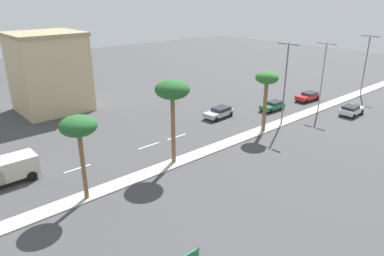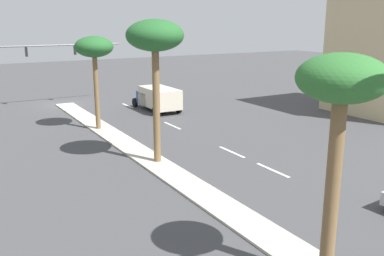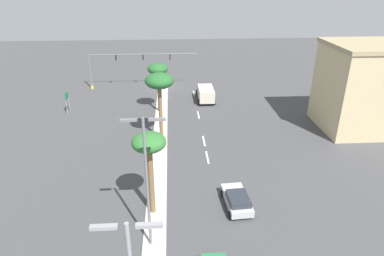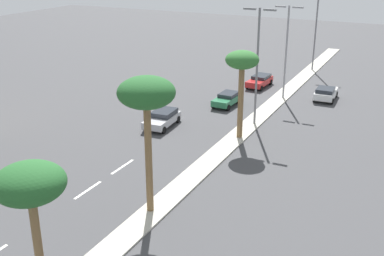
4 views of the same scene
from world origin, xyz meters
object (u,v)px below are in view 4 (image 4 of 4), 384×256
at_px(palm_tree_outboard, 242,64).
at_px(sedan_white_right, 326,93).
at_px(street_lamp_far, 257,58).
at_px(palm_tree_near, 30,187).
at_px(street_lamp_right, 316,26).
at_px(street_lamp_center, 287,45).
at_px(sedan_green_front, 227,99).
at_px(sedan_silver_rear, 162,118).
at_px(sedan_red_center, 260,81).
at_px(palm_tree_far, 146,96).

bearing_deg(palm_tree_outboard, sedan_white_right, 73.75).
height_order(street_lamp_far, sedan_white_right, street_lamp_far).
height_order(palm_tree_near, sedan_white_right, palm_tree_near).
distance_m(street_lamp_right, sedan_white_right, 14.18).
bearing_deg(street_lamp_center, sedan_green_front, -132.01).
distance_m(sedan_green_front, sedan_silver_rear, 8.77).
height_order(sedan_silver_rear, sedan_red_center, sedan_silver_rear).
xyz_separation_m(palm_tree_near, palm_tree_outboard, (-0.03, 23.60, 0.08)).
xyz_separation_m(palm_tree_near, sedan_green_front, (-4.51, 31.56, -5.66)).
xyz_separation_m(palm_tree_near, street_lamp_right, (-0.16, 50.63, -0.56)).
height_order(palm_tree_far, sedan_green_front, palm_tree_far).
bearing_deg(palm_tree_outboard, street_lamp_center, 89.90).
bearing_deg(sedan_white_right, street_lamp_center, -159.77).
relative_size(street_lamp_far, sedan_silver_rear, 2.31).
relative_size(sedan_white_right, sedan_silver_rear, 0.88).
xyz_separation_m(palm_tree_far, palm_tree_outboard, (0.49, 13.88, -0.99)).
height_order(street_lamp_right, sedan_green_front, street_lamp_right).
distance_m(palm_tree_far, palm_tree_outboard, 13.92).
xyz_separation_m(sedan_silver_rear, sedan_red_center, (3.59, 16.66, -0.02)).
bearing_deg(sedan_silver_rear, street_lamp_center, 60.79).
relative_size(palm_tree_outboard, sedan_red_center, 1.68).
height_order(sedan_white_right, sedan_silver_rear, sedan_white_right).
relative_size(palm_tree_outboard, sedan_green_front, 1.88).
height_order(street_lamp_center, street_lamp_right, street_lamp_center).
xyz_separation_m(street_lamp_far, sedan_green_front, (-4.46, 4.09, -5.49)).
distance_m(street_lamp_center, sedan_silver_rear, 16.03).
bearing_deg(sedan_white_right, sedan_green_front, -143.06).
relative_size(street_lamp_center, sedan_red_center, 2.19).
xyz_separation_m(palm_tree_outboard, street_lamp_center, (0.02, 12.96, -0.62)).
relative_size(street_lamp_right, sedan_green_front, 2.44).
height_order(palm_tree_near, sedan_green_front, palm_tree_near).
bearing_deg(palm_tree_far, palm_tree_outboard, 87.96).
relative_size(palm_tree_near, sedan_silver_rear, 1.60).
distance_m(palm_tree_near, palm_tree_far, 9.80).
xyz_separation_m(street_lamp_right, sedan_white_right, (4.36, -12.51, -5.05)).
bearing_deg(sedan_red_center, street_lamp_center, -41.49).
bearing_deg(street_lamp_far, palm_tree_near, -89.89).
distance_m(palm_tree_near, palm_tree_outboard, 23.60).
relative_size(street_lamp_far, sedan_white_right, 2.63).
height_order(palm_tree_far, palm_tree_outboard, palm_tree_far).
height_order(street_lamp_far, sedan_green_front, street_lamp_far).
xyz_separation_m(palm_tree_near, street_lamp_far, (-0.05, 27.48, -0.17)).
distance_m(sedan_white_right, sedan_red_center, 8.25).
distance_m(palm_tree_outboard, street_lamp_center, 12.98).
height_order(street_lamp_right, sedan_white_right, street_lamp_right).
bearing_deg(street_lamp_center, palm_tree_outboard, -90.10).
bearing_deg(sedan_white_right, sedan_red_center, 167.14).
bearing_deg(palm_tree_far, street_lamp_center, 88.90).
bearing_deg(sedan_white_right, street_lamp_right, 109.23).
bearing_deg(street_lamp_center, palm_tree_near, -89.99).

